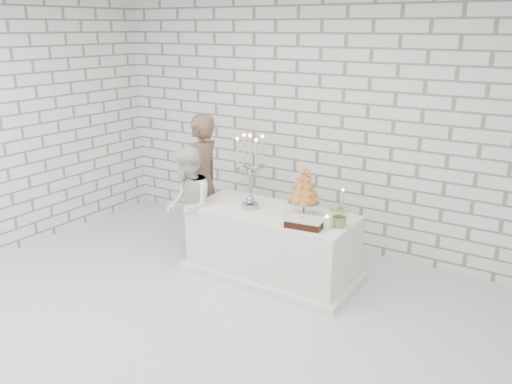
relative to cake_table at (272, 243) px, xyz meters
name	(u,v)px	position (x,y,z in m)	size (l,w,h in m)	color
ground	(192,329)	(-0.04, -1.35, -0.38)	(6.00, 5.00, 0.01)	silver
wall_back	(318,126)	(-0.04, 1.15, 1.12)	(6.00, 0.01, 3.00)	white
cake_table	(272,243)	(0.00, 0.00, 0.00)	(1.80, 0.80, 0.75)	white
groom	(201,182)	(-1.14, 0.21, 0.47)	(0.61, 0.40, 1.68)	#473127
bride	(188,207)	(-0.95, -0.26, 0.32)	(0.68, 0.53, 1.39)	white
candelabra	(250,172)	(-0.26, -0.03, 0.79)	(0.34, 0.34, 0.83)	#95959E
croquembouche	(304,192)	(0.35, 0.07, 0.64)	(0.35, 0.35, 0.54)	#9C5F2A
chocolate_cake	(305,222)	(0.50, -0.19, 0.42)	(0.36, 0.26, 0.08)	black
pillar_candle	(327,223)	(0.71, -0.13, 0.44)	(0.08, 0.08, 0.12)	white
extra_taper	(342,206)	(0.74, 0.15, 0.54)	(0.06, 0.06, 0.32)	#BFAD97
flowers	(341,215)	(0.80, -0.02, 0.50)	(0.23, 0.20, 0.26)	#58854B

